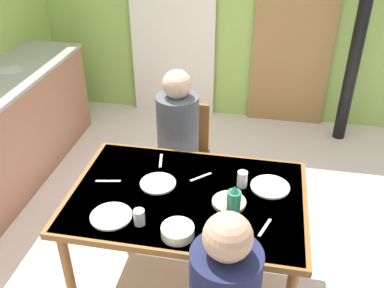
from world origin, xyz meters
name	(u,v)px	position (x,y,z in m)	size (l,w,h in m)	color
ground_plane	(170,254)	(0.00, 0.00, 0.00)	(5.93, 5.93, 0.00)	silver
door_wooden	(294,31)	(0.79, 2.20, 1.00)	(0.80, 0.05, 2.00)	olive
stove_pipe_column	(364,14)	(1.35, 1.93, 1.27)	(0.12, 0.12, 2.53)	black
curtain_panel	(172,19)	(-0.46, 2.18, 1.06)	(0.90, 0.03, 2.13)	white
kitchen_counter	(1,136)	(-1.58, 0.62, 0.45)	(0.61, 2.23, 0.91)	#9C664C
dining_table	(187,205)	(0.18, -0.23, 0.67)	(1.36, 0.91, 0.75)	brown
chair_far_diner	(182,152)	(-0.03, 0.58, 0.50)	(0.40, 0.40, 0.87)	brown
person_far_diner	(177,129)	(-0.03, 0.44, 0.78)	(0.30, 0.37, 0.77)	#515352
water_bottle_green_near	(233,211)	(0.46, -0.49, 0.89)	(0.07, 0.07, 0.30)	#247C51
serving_bowl_center	(178,231)	(0.20, -0.56, 0.77)	(0.17, 0.17, 0.06)	#E6E7C4
dinner_plate_near_left	(111,216)	(-0.18, -0.50, 0.75)	(0.23, 0.23, 0.01)	white
dinner_plate_near_right	(270,187)	(0.64, -0.08, 0.75)	(0.23, 0.23, 0.01)	white
dinner_plate_far_center	(158,183)	(-0.01, -0.17, 0.75)	(0.21, 0.21, 0.01)	white
drinking_glass_by_near_diner	(242,179)	(0.48, -0.09, 0.80)	(0.06, 0.06, 0.10)	silver
drinking_glass_by_far_diner	(139,217)	(-0.02, -0.52, 0.79)	(0.06, 0.06, 0.09)	silver
bread_plate_sliced	(229,202)	(0.42, -0.27, 0.76)	(0.19, 0.19, 0.02)	#DBB77A
cutlery_knife_near	(265,228)	(0.63, -0.43, 0.75)	(0.15, 0.02, 0.00)	silver
cutlery_fork_near	(201,177)	(0.23, -0.05, 0.75)	(0.15, 0.02, 0.00)	silver
cutlery_knife_far	(161,161)	(-0.06, 0.08, 0.75)	(0.15, 0.02, 0.00)	silver
cutlery_fork_far	(108,181)	(-0.31, -0.20, 0.75)	(0.15, 0.02, 0.00)	silver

